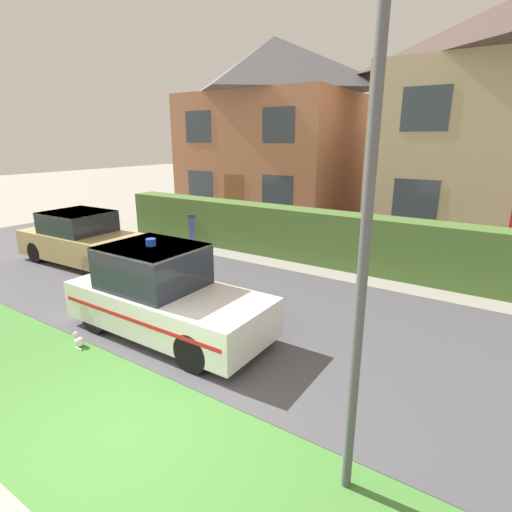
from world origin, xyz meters
name	(u,v)px	position (x,y,z in m)	size (l,w,h in m)	color
ground_plane	(122,435)	(0.00, 0.00, 0.00)	(80.00, 80.00, 0.00)	gray
road_strip	(282,319)	(0.00, 4.00, 0.01)	(28.00, 5.63, 0.01)	#4C4C51
lawn_verge	(122,435)	(0.00, -0.01, 0.00)	(28.00, 2.38, 0.01)	#478438
garden_hedge	(308,235)	(-1.44, 8.00, 0.77)	(14.25, 0.85, 1.54)	#4C7233
police_car	(164,295)	(-1.54, 2.26, 0.76)	(3.96, 1.68, 1.80)	black
cat	(79,340)	(-2.46, 1.02, 0.11)	(0.31, 0.17, 0.27)	silver
neighbour_car_near	(84,239)	(-6.84, 4.14, 0.70)	(4.15, 1.90, 1.50)	black
house_left	(273,128)	(-6.33, 13.99, 4.00)	(7.62, 6.15, 7.83)	#A86B4C
wheelie_bin	(201,228)	(-5.59, 7.89, 0.52)	(0.77, 0.77, 1.02)	#474C8C
street_lamp	(371,172)	(2.60, 0.83, 3.28)	(0.24, 0.24, 5.64)	#4C4C51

